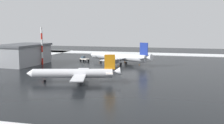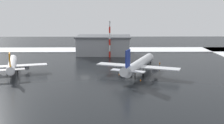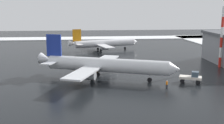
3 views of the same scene
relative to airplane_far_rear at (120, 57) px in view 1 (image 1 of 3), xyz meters
name	(u,v)px [view 1 (image 1 of 3)]	position (x,y,z in m)	size (l,w,h in m)	color
ground_plane	(97,70)	(18.21, -4.40, -3.23)	(240.00, 240.00, 0.00)	black
snow_bank_left	(131,53)	(-48.79, -4.40, -3.09)	(14.00, 116.00, 0.27)	white
airplane_far_rear	(120,57)	(0.00, 0.00, 0.00)	(26.65, 31.47, 9.77)	silver
airplane_foreground_jet	(75,73)	(42.65, -3.15, -0.51)	(22.86, 27.19, 8.22)	white
pushback_tug	(84,59)	(-5.34, -18.51, -1.94)	(3.90, 5.10, 2.50)	silver
ground_crew_mid_apron	(100,59)	(-9.11, -11.93, -2.26)	(0.36, 0.36, 1.71)	black
ground_crew_beside_wing	(125,63)	(1.51, 2.65, -2.26)	(0.36, 0.36, 1.71)	black
antenna_mast	(42,46)	(9.41, -32.16, 4.87)	(0.70, 0.70, 16.19)	red
cargo_hangar	(22,54)	(12.26, -39.99, 1.21)	(25.70, 16.20, 8.80)	gray
traffic_cone_near_nose	(118,66)	(6.55, 1.04, -2.95)	(0.36, 0.36, 0.55)	orange
traffic_cone_mid_line	(139,64)	(0.46, 8.73, -2.95)	(0.36, 0.36, 0.55)	orange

